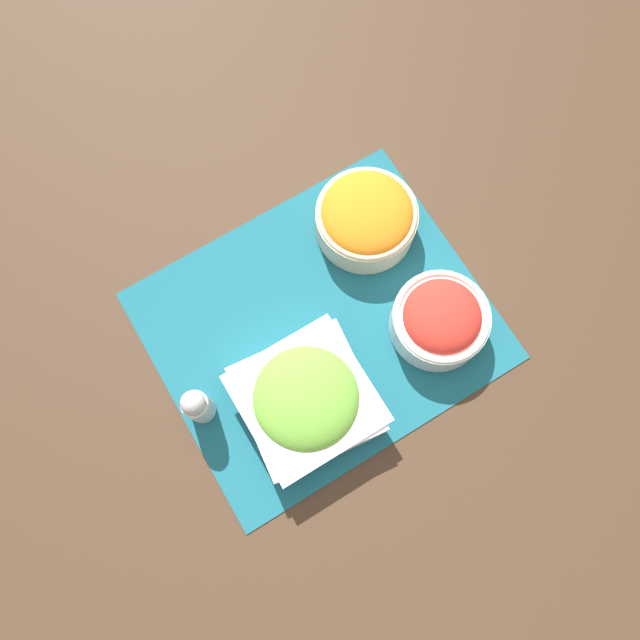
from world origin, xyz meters
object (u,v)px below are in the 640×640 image
object	(u,v)px
lettuce_bowl	(306,400)
tomato_bowl	(440,320)
carrot_bowl	(366,218)
pepper_shaker	(197,406)

from	to	relation	value
lettuce_bowl	tomato_bowl	xyz separation A→B (m)	(-0.24, 0.00, 0.00)
carrot_bowl	pepper_shaker	world-z (taller)	pepper_shaker
carrot_bowl	tomato_bowl	size ratio (longest dim) A/B	1.10
carrot_bowl	tomato_bowl	distance (m)	0.20
lettuce_bowl	carrot_bowl	distance (m)	0.31
lettuce_bowl	tomato_bowl	distance (m)	0.24
carrot_bowl	tomato_bowl	xyz separation A→B (m)	(-0.01, 0.20, -0.00)
carrot_bowl	tomato_bowl	bearing A→B (deg)	91.80
lettuce_bowl	pepper_shaker	distance (m)	0.16
lettuce_bowl	pepper_shaker	size ratio (longest dim) A/B	2.04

